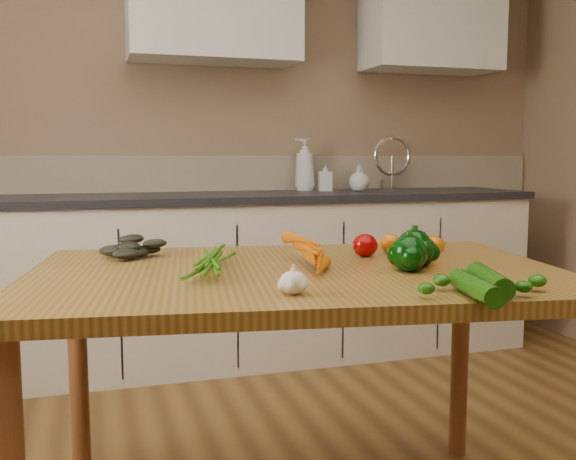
% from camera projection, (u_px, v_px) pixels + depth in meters
% --- Properties ---
extents(room, '(4.04, 5.04, 2.64)m').
position_uv_depth(room, '(435.00, 90.00, 1.46)').
color(room, brown).
rests_on(room, ground).
extents(counter_run, '(2.84, 0.64, 1.14)m').
position_uv_depth(counter_run, '(277.00, 273.00, 3.52)').
color(counter_run, beige).
rests_on(counter_run, ground).
extents(upper_cabinets, '(2.15, 0.35, 0.70)m').
position_uv_depth(upper_cabinets, '(322.00, 2.00, 3.56)').
color(upper_cabinets, silver).
rests_on(upper_cabinets, room).
extents(table, '(1.59, 1.15, 0.79)m').
position_uv_depth(table, '(297.00, 300.00, 1.80)').
color(table, olive).
rests_on(table, ground).
extents(soap_bottle_a, '(0.15, 0.15, 0.30)m').
position_uv_depth(soap_bottle_a, '(305.00, 165.00, 3.68)').
color(soap_bottle_a, silver).
rests_on(soap_bottle_a, counter_run).
extents(soap_bottle_b, '(0.09, 0.09, 0.16)m').
position_uv_depth(soap_bottle_b, '(325.00, 177.00, 3.65)').
color(soap_bottle_b, silver).
rests_on(soap_bottle_b, counter_run).
extents(soap_bottle_c, '(0.15, 0.15, 0.15)m').
position_uv_depth(soap_bottle_c, '(359.00, 178.00, 3.66)').
color(soap_bottle_c, silver).
rests_on(soap_bottle_c, counter_run).
extents(carrot_bunch, '(0.30, 0.25, 0.07)m').
position_uv_depth(carrot_bunch, '(279.00, 256.00, 1.79)').
color(carrot_bunch, '#CA5704').
rests_on(carrot_bunch, table).
extents(leafy_greens, '(0.21, 0.19, 0.10)m').
position_uv_depth(leafy_greens, '(132.00, 240.00, 1.99)').
color(leafy_greens, black).
rests_on(leafy_greens, table).
extents(garlic_bulb, '(0.06, 0.06, 0.05)m').
position_uv_depth(garlic_bulb, '(293.00, 283.00, 1.46)').
color(garlic_bulb, white).
rests_on(garlic_bulb, table).
extents(pepper_a, '(0.10, 0.10, 0.10)m').
position_uv_depth(pepper_a, '(414.00, 248.00, 1.83)').
color(pepper_a, black).
rests_on(pepper_a, table).
extents(pepper_b, '(0.08, 0.08, 0.08)m').
position_uv_depth(pepper_b, '(422.00, 251.00, 1.85)').
color(pepper_b, black).
rests_on(pepper_b, table).
extents(pepper_c, '(0.10, 0.10, 0.10)m').
position_uv_depth(pepper_c, '(409.00, 253.00, 1.74)').
color(pepper_c, black).
rests_on(pepper_c, table).
extents(tomato_a, '(0.08, 0.08, 0.07)m').
position_uv_depth(tomato_a, '(365.00, 245.00, 2.00)').
color(tomato_a, '#910203').
rests_on(tomato_a, table).
extents(tomato_b, '(0.07, 0.07, 0.06)m').
position_uv_depth(tomato_b, '(391.00, 243.00, 2.08)').
color(tomato_b, '#C65C04').
rests_on(tomato_b, table).
extents(tomato_c, '(0.07, 0.07, 0.06)m').
position_uv_depth(tomato_c, '(433.00, 246.00, 2.01)').
color(tomato_c, '#C65C04').
rests_on(tomato_c, table).
extents(zucchini_a, '(0.12, 0.23, 0.05)m').
position_uv_depth(zucchini_a, '(490.00, 280.00, 1.49)').
color(zucchini_a, '#124807').
rests_on(zucchini_a, table).
extents(zucchini_b, '(0.10, 0.23, 0.05)m').
position_uv_depth(zucchini_b, '(475.00, 287.00, 1.42)').
color(zucchini_b, '#124807').
rests_on(zucchini_b, table).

